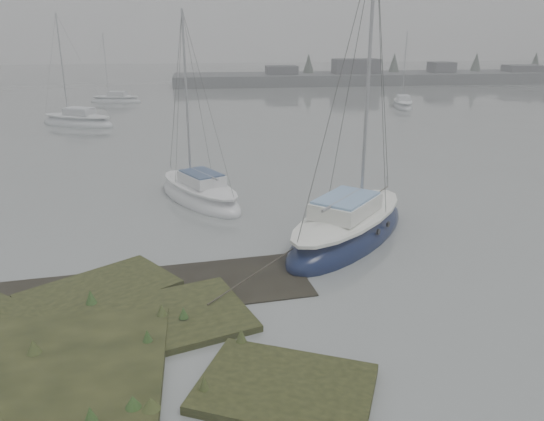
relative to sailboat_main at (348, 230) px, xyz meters
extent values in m
plane|color=slate|center=(-4.06, 22.50, -0.33)|extent=(160.00, 160.00, 0.00)
cube|color=#4C4F51|center=(21.94, 54.50, 0.27)|extent=(60.00, 8.00, 1.60)
cube|color=#424247|center=(5.94, 53.50, 1.07)|extent=(4.00, 3.00, 2.20)
cube|color=#424247|center=(15.94, 53.50, 1.47)|extent=(6.00, 3.00, 3.00)
cube|color=#424247|center=(27.94, 53.50, 1.22)|extent=(3.00, 3.00, 2.50)
cube|color=#424247|center=(39.94, 53.50, 0.97)|extent=(5.00, 3.00, 2.00)
cone|color=#384238|center=(9.94, 55.50, 1.87)|extent=(2.00, 2.00, 3.50)
cone|color=#384238|center=(21.94, 55.50, 1.87)|extent=(2.00, 2.00, 3.50)
cone|color=#384238|center=(33.94, 55.50, 1.87)|extent=(2.00, 2.00, 3.50)
cone|color=#384238|center=(42.94, 55.50, 1.87)|extent=(2.00, 2.00, 3.50)
ellipsoid|color=#0A1333|center=(0.01, 0.01, -0.20)|extent=(6.83, 7.27, 1.83)
ellipsoid|color=silver|center=(0.01, 0.01, 0.53)|extent=(5.82, 6.22, 0.52)
cube|color=silver|center=(-0.20, -0.23, 0.98)|extent=(2.91, 3.00, 0.54)
cube|color=#769AC4|center=(-0.20, -0.23, 1.28)|extent=(2.69, 2.77, 0.09)
cylinder|color=#939399|center=(0.65, 0.74, 5.20)|extent=(0.12, 0.12, 8.59)
cylinder|color=#939399|center=(-0.34, -0.39, 1.28)|extent=(2.06, 2.32, 0.10)
ellipsoid|color=silver|center=(-5.18, 5.22, -0.23)|extent=(4.56, 6.22, 1.46)
ellipsoid|color=silver|center=(-5.18, 5.22, 0.36)|extent=(3.85, 5.35, 0.41)
cube|color=silver|center=(-5.06, 4.99, 0.72)|extent=(2.10, 2.42, 0.43)
cube|color=navy|center=(-5.06, 4.99, 0.96)|extent=(1.94, 2.23, 0.07)
cylinder|color=#939399|center=(-5.54, 5.90, 4.08)|extent=(0.09, 0.09, 6.85)
cylinder|color=#939399|center=(-4.98, 4.84, 0.96)|extent=(1.20, 2.15, 0.08)
ellipsoid|color=silver|center=(-14.32, 25.51, -0.22)|extent=(6.50, 4.66, 1.52)
ellipsoid|color=silver|center=(-14.32, 25.51, 0.39)|extent=(5.60, 3.93, 0.43)
cube|color=silver|center=(-14.08, 25.39, 0.76)|extent=(2.52, 2.16, 0.45)
cube|color=silver|center=(-14.08, 25.39, 1.01)|extent=(2.32, 2.00, 0.07)
cylinder|color=#939399|center=(-15.04, 25.87, 4.27)|extent=(0.10, 0.10, 7.14)
cylinder|color=#939399|center=(-13.93, 25.31, 1.01)|extent=(2.26, 1.20, 0.08)
ellipsoid|color=#A2A5AB|center=(14.15, 31.56, -0.24)|extent=(2.86, 5.49, 1.27)
ellipsoid|color=white|center=(14.15, 31.56, 0.27)|extent=(2.38, 4.75, 0.36)
cube|color=white|center=(14.10, 31.35, 0.58)|extent=(1.50, 2.00, 0.37)
cube|color=#AAADB7|center=(14.10, 31.35, 0.79)|extent=(1.39, 1.84, 0.06)
cylinder|color=#939399|center=(14.31, 32.22, 3.52)|extent=(0.08, 0.08, 5.98)
cylinder|color=#939399|center=(14.07, 31.20, 0.79)|extent=(0.54, 2.05, 0.07)
ellipsoid|color=silver|center=(-13.29, 38.77, -0.24)|extent=(5.35, 2.64, 1.24)
ellipsoid|color=silver|center=(-13.29, 38.77, 0.26)|extent=(4.64, 2.18, 0.35)
cube|color=silver|center=(-13.07, 38.73, 0.56)|extent=(1.93, 1.41, 0.37)
cube|color=silver|center=(-13.07, 38.73, 0.77)|extent=(1.78, 1.31, 0.06)
cylinder|color=#939399|center=(-13.93, 38.90, 3.44)|extent=(0.08, 0.08, 5.85)
cylinder|color=#939399|center=(-12.93, 38.70, 0.77)|extent=(2.02, 0.46, 0.07)
camera|label=1|loc=(-5.07, -16.95, 6.75)|focal=35.00mm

